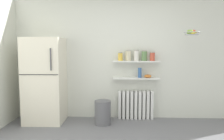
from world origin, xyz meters
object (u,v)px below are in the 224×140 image
object	(u,v)px
radiator	(136,105)
storage_jar_2	(136,55)
shelf_bowl	(148,76)
trash_bin	(103,112)
refrigerator	(45,80)
hanging_fruit_basket	(192,33)
storage_jar_4	(152,56)
storage_jar_1	(128,56)
vase	(140,73)
storage_jar_3	(144,56)
storage_jar_0	(120,57)

from	to	relation	value
radiator	storage_jar_2	xyz separation A→B (m)	(0.00, -0.03, 1.03)
shelf_bowl	trash_bin	size ratio (longest dim) A/B	0.31
refrigerator	hanging_fruit_basket	distance (m)	2.93
storage_jar_2	storage_jar_4	world-z (taller)	storage_jar_2
storage_jar_1	trash_bin	xyz separation A→B (m)	(-0.50, -0.33, -1.09)
storage_jar_2	trash_bin	bearing A→B (deg)	-153.65
storage_jar_1	trash_bin	distance (m)	1.24
storage_jar_1	vase	world-z (taller)	storage_jar_1
vase	shelf_bowl	distance (m)	0.18
radiator	hanging_fruit_basket	distance (m)	1.79
refrigerator	storage_jar_4	bearing A→B (deg)	5.61
storage_jar_4	hanging_fruit_basket	distance (m)	0.87
trash_bin	hanging_fruit_basket	xyz separation A→B (m)	(1.63, -0.03, 1.52)
radiator	shelf_bowl	world-z (taller)	shelf_bowl
hanging_fruit_basket	storage_jar_2	bearing A→B (deg)	160.07
storage_jar_3	hanging_fruit_basket	distance (m)	0.99
storage_jar_4	hanging_fruit_basket	bearing A→B (deg)	-28.44
storage_jar_1	storage_jar_3	size ratio (longest dim) A/B	1.03
storage_jar_3	vase	size ratio (longest dim) A/B	1.05
storage_jar_0	hanging_fruit_basket	world-z (taller)	hanging_fruit_basket
radiator	vase	xyz separation A→B (m)	(0.07, -0.03, 0.67)
storage_jar_1	storage_jar_2	world-z (taller)	storage_jar_2
storage_jar_1	hanging_fruit_basket	distance (m)	1.26
storage_jar_3	vase	xyz separation A→B (m)	(-0.09, 0.00, -0.35)
storage_jar_3	storage_jar_2	bearing A→B (deg)	180.00
storage_jar_4	trash_bin	size ratio (longest dim) A/B	0.40
refrigerator	storage_jar_0	world-z (taller)	refrigerator
vase	storage_jar_0	bearing A→B (deg)	180.00
storage_jar_0	hanging_fruit_basket	size ratio (longest dim) A/B	0.58
refrigerator	storage_jar_1	world-z (taller)	refrigerator
vase	trash_bin	world-z (taller)	vase
storage_jar_1	hanging_fruit_basket	xyz separation A→B (m)	(1.13, -0.35, 0.43)
storage_jar_1	vase	distance (m)	0.42
refrigerator	storage_jar_1	xyz separation A→B (m)	(1.65, 0.21, 0.48)
storage_jar_2	radiator	bearing A→B (deg)	90.00
storage_jar_4	storage_jar_0	bearing A→B (deg)	180.00
shelf_bowl	radiator	bearing A→B (deg)	172.81
radiator	storage_jar_1	world-z (taller)	storage_jar_1
refrigerator	shelf_bowl	world-z (taller)	refrigerator
storage_jar_4	hanging_fruit_basket	size ratio (longest dim) A/B	0.61
storage_jar_2	trash_bin	distance (m)	1.31
trash_bin	hanging_fruit_basket	bearing A→B (deg)	-0.92
vase	hanging_fruit_basket	distance (m)	1.24
refrigerator	storage_jar_4	size ratio (longest dim) A/B	9.13
storage_jar_1	hanging_fruit_basket	size ratio (longest dim) A/B	0.72
storage_jar_1	storage_jar_4	distance (m)	0.48
storage_jar_0	hanging_fruit_basket	xyz separation A→B (m)	(1.30, -0.35, 0.45)
storage_jar_0	shelf_bowl	world-z (taller)	storage_jar_0
radiator	storage_jar_1	xyz separation A→B (m)	(-0.16, -0.03, 1.02)
storage_jar_2	storage_jar_3	size ratio (longest dim) A/B	1.04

